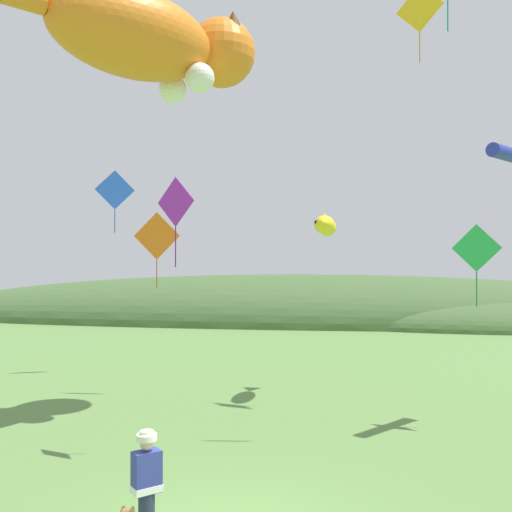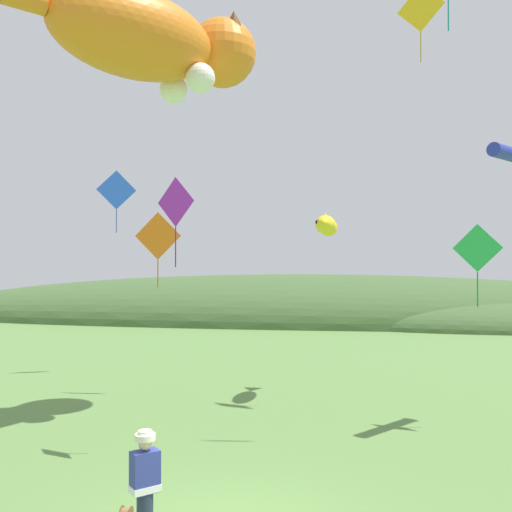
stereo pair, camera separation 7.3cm
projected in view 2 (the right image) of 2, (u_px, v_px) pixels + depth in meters
The scene contains 9 objects.
distant_hill_ridge at pixel (330, 321), 40.65m from camera, with size 60.06×13.26×6.69m.
festival_attendant at pixel (145, 487), 8.27m from camera, with size 0.49×0.47×1.77m.
kite_giant_cat at pixel (155, 41), 15.36m from camera, with size 6.36×6.92×2.65m.
kite_fish_windsock at pixel (326, 225), 18.13m from camera, with size 0.76×2.25×0.68m.
kite_diamond_green at pixel (477, 249), 14.60m from camera, with size 1.14×0.50×2.13m.
kite_diamond_violet at pixel (176, 203), 12.65m from camera, with size 0.98×0.55×2.01m.
kite_diamond_gold at pixel (421, 8), 16.94m from camera, with size 1.30×0.63×2.34m.
kite_diamond_orange at pixel (158, 236), 18.41m from camera, with size 1.54×0.04×2.44m.
kite_diamond_blue at pixel (116, 190), 21.94m from camera, with size 1.36×0.68×2.41m.
Camera 2 is at (1.63, -8.59, 4.22)m, focal length 40.00 mm.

